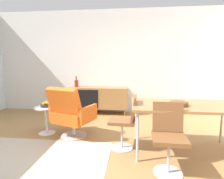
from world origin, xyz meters
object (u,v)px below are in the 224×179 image
side_table_round (46,117)px  wooden_bowl_on_table (179,104)px  dining_table (186,107)px  dining_chair_front_left (169,135)px  lounge_chair_red (71,112)px  fruit_bowl (46,105)px  vase_cobalt (76,83)px  sideboard (98,98)px  dining_chair_near_window (126,120)px

side_table_round → wooden_bowl_on_table: bearing=-14.7°
dining_table → side_table_round: (-2.45, 0.49, -0.38)m
dining_chair_front_left → side_table_round: 2.35m
dining_table → dining_chair_front_left: (-0.35, -0.56, -0.23)m
dining_table → lounge_chair_red: bearing=170.0°
dining_table → fruit_bowl: bearing=168.7°
wooden_bowl_on_table → dining_chair_front_left: size_ratio=0.30×
dining_table → fruit_bowl: size_ratio=8.00×
vase_cobalt → wooden_bowl_on_table: (2.17, -2.13, -0.05)m
sideboard → side_table_round: bearing=-115.5°
side_table_round → fruit_bowl: bearing=-7.1°
wooden_bowl_on_table → dining_chair_near_window: bearing=171.4°
dining_table → dining_chair_near_window: dining_chair_near_window is taller
vase_cobalt → fruit_bowl: vase_cobalt is taller
lounge_chair_red → sideboard: bearing=84.0°
fruit_bowl → lounge_chair_red: bearing=-15.8°
wooden_bowl_on_table → dining_chair_front_left: dining_chair_front_left is taller
dining_chair_near_window → lounge_chair_red: (-1.01, 0.34, -0.00)m
vase_cobalt → dining_table: vase_cobalt is taller
dining_chair_near_window → dining_chair_front_left: (0.54, -0.56, 0.00)m
sideboard → vase_cobalt: size_ratio=5.40×
dining_table → dining_chair_front_left: size_ratio=1.87×
dining_chair_front_left → side_table_round: size_ratio=1.65×
sideboard → wooden_bowl_on_table: bearing=-53.2°
sideboard → fruit_bowl: 1.69m
dining_table → side_table_round: 2.52m
dining_chair_front_left → lounge_chair_red: size_ratio=0.90×
dining_chair_near_window → vase_cobalt: bearing=125.1°
dining_chair_front_left → side_table_round: dining_chair_front_left is taller
vase_cobalt → lounge_chair_red: bearing=-76.3°
vase_cobalt → side_table_round: bearing=-95.4°
dining_chair_near_window → fruit_bowl: (-1.56, 0.49, 0.09)m
sideboard → dining_chair_near_window: size_ratio=1.87×
lounge_chair_red → fruit_bowl: size_ratio=4.73×
vase_cobalt → sideboard: bearing=-0.2°
wooden_bowl_on_table → lounge_chair_red: 1.85m
wooden_bowl_on_table → side_table_round: 2.44m
dining_chair_front_left → wooden_bowl_on_table: bearing=63.8°
wooden_bowl_on_table → lounge_chair_red: size_ratio=0.27×
sideboard → wooden_bowl_on_table: size_ratio=6.15×
lounge_chair_red → vase_cobalt: bearing=103.7°
sideboard → fruit_bowl: bearing=-115.5°
dining_chair_front_left → lounge_chair_red: (-1.55, 0.89, -0.00)m
dining_table → lounge_chair_red: (-1.90, 0.33, -0.23)m
dining_chair_front_left → lounge_chair_red: bearing=150.0°
side_table_round → dining_chair_front_left: bearing=-26.6°
sideboard → lounge_chair_red: (-0.17, -1.67, 0.03)m
dining_table → vase_cobalt: bearing=138.9°
vase_cobalt → dining_chair_near_window: size_ratio=0.35×
side_table_round → dining_table: bearing=-11.3°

